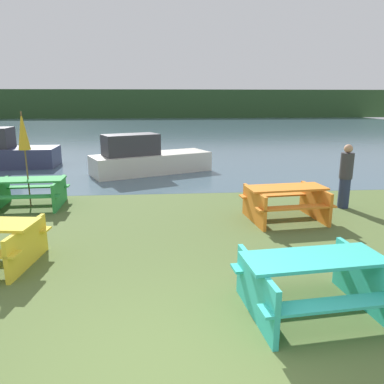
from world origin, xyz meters
The scene contains 10 objects.
ground_plane centered at (0.00, 0.00, 0.00)m, with size 60.00×60.00×0.00m, color #516633.
water centered at (0.00, 32.48, 0.00)m, with size 60.00×50.00×0.00m.
far_treeline centered at (0.00, 52.48, 2.00)m, with size 80.00×1.60×4.00m.
picnic_table_teal centered at (1.85, 1.06, 0.47)m, with size 1.92×1.55×0.77m.
picnic_table_orange centered at (2.74, 4.84, 0.48)m, with size 1.91×1.56×0.79m.
picnic_table_green centered at (-3.47, 6.43, 0.45)m, with size 1.82×1.44×0.74m.
umbrella_gold centered at (-3.47, 6.43, 1.93)m, with size 0.29×0.29×2.42m.
boat centered at (-0.62, 10.73, 0.54)m, with size 4.63×3.10×1.48m.
boat_second centered at (-6.44, 12.54, 0.59)m, with size 3.82×1.78×1.60m.
person centered at (4.57, 5.71, 0.82)m, with size 0.33×0.33×1.63m.
Camera 1 is at (-0.05, -3.20, 2.73)m, focal length 35.00 mm.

